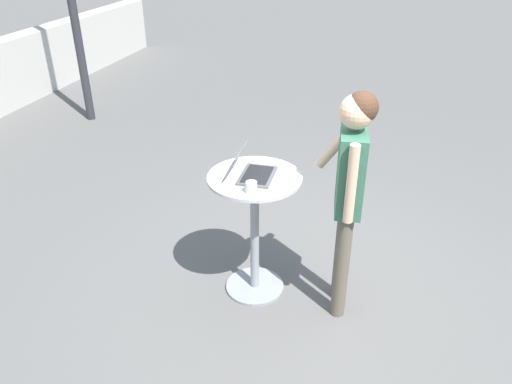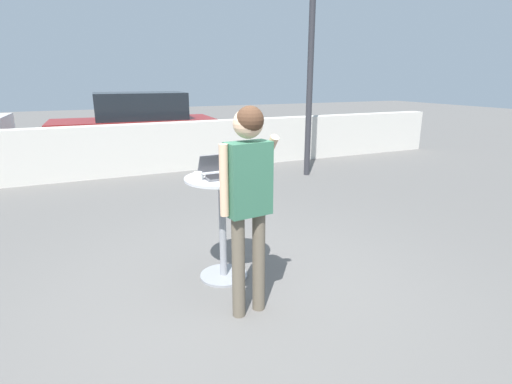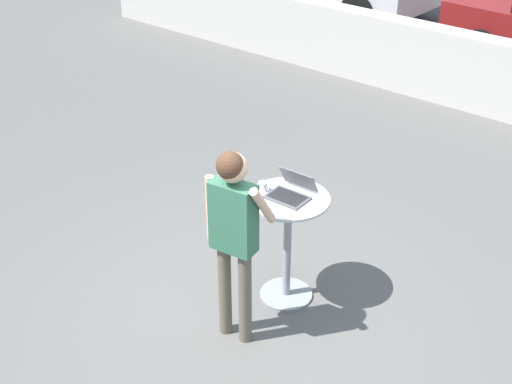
{
  "view_description": "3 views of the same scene",
  "coord_description": "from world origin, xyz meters",
  "px_view_note": "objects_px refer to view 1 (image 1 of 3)",
  "views": [
    {
      "loc": [
        -3.14,
        -0.42,
        2.75
      ],
      "look_at": [
        -0.18,
        0.43,
        1.03
      ],
      "focal_mm": 35.0,
      "sensor_mm": 36.0,
      "label": 1
    },
    {
      "loc": [
        -1.21,
        -3.03,
        1.97
      ],
      "look_at": [
        0.23,
        0.19,
        0.96
      ],
      "focal_mm": 28.0,
      "sensor_mm": 36.0,
      "label": 2
    },
    {
      "loc": [
        3.04,
        -3.69,
        4.17
      ],
      "look_at": [
        -0.11,
        0.19,
        1.2
      ],
      "focal_mm": 50.0,
      "sensor_mm": 36.0,
      "label": 3
    }
  ],
  "objects_px": {
    "laptop": "(250,171)",
    "coffee_mug": "(251,187)",
    "cafe_table": "(255,219)",
    "standing_person": "(350,180)"
  },
  "relations": [
    {
      "from": "laptop",
      "to": "standing_person",
      "type": "bearing_deg",
      "value": -91.28
    },
    {
      "from": "laptop",
      "to": "cafe_table",
      "type": "bearing_deg",
      "value": -86.71
    },
    {
      "from": "coffee_mug",
      "to": "laptop",
      "type": "bearing_deg",
      "value": 19.1
    },
    {
      "from": "laptop",
      "to": "coffee_mug",
      "type": "height_order",
      "value": "laptop"
    },
    {
      "from": "cafe_table",
      "to": "laptop",
      "type": "relative_size",
      "value": 2.94
    },
    {
      "from": "laptop",
      "to": "coffee_mug",
      "type": "bearing_deg",
      "value": -160.9
    },
    {
      "from": "cafe_table",
      "to": "coffee_mug",
      "type": "bearing_deg",
      "value": -169.1
    },
    {
      "from": "cafe_table",
      "to": "standing_person",
      "type": "xyz_separation_m",
      "value": [
        -0.02,
        -0.7,
        0.46
      ]
    },
    {
      "from": "cafe_table",
      "to": "coffee_mug",
      "type": "relative_size",
      "value": 9.63
    },
    {
      "from": "cafe_table",
      "to": "standing_person",
      "type": "distance_m",
      "value": 0.83
    }
  ]
}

